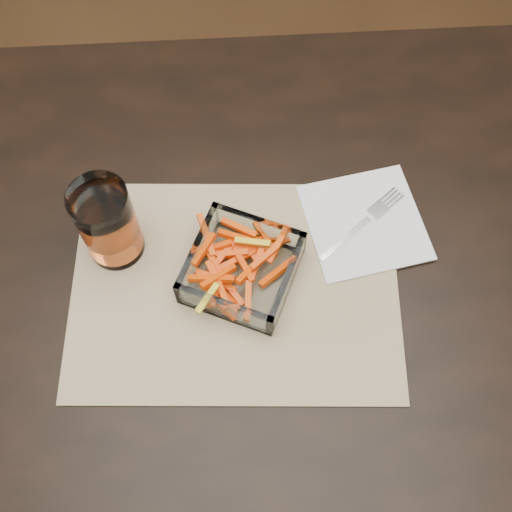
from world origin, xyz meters
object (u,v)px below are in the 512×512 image
object	(u,v)px
dining_table	(300,301)
tumbler	(108,225)
fork	(364,222)
glass_bowl	(242,269)

from	to	relation	value
dining_table	tumbler	distance (m)	0.31
dining_table	fork	xyz separation A→B (m)	(0.09, 0.08, 0.10)
dining_table	glass_bowl	xyz separation A→B (m)	(-0.09, 0.01, 0.11)
tumbler	dining_table	bearing A→B (deg)	-13.92
dining_table	tumbler	bearing A→B (deg)	166.08
fork	dining_table	bearing A→B (deg)	-89.36
tumbler	fork	world-z (taller)	tumbler
glass_bowl	tumbler	bearing A→B (deg)	161.90
dining_table	fork	bearing A→B (deg)	40.06
glass_bowl	fork	size ratio (longest dim) A/B	1.35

